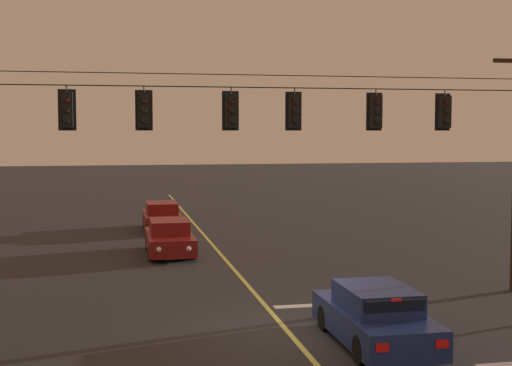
{
  "coord_description": "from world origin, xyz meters",
  "views": [
    {
      "loc": [
        -4.16,
        -16.6,
        4.96
      ],
      "look_at": [
        0.0,
        4.38,
        3.41
      ],
      "focal_mm": 50.14,
      "sensor_mm": 36.0,
      "label": 1
    }
  ],
  "objects_px": {
    "traffic_light_leftmost": "(67,110)",
    "traffic_light_left_inner": "(144,110)",
    "traffic_light_right_inner": "(295,111)",
    "traffic_light_rightmost": "(376,111)",
    "car_waiting_near_lane": "(375,317)",
    "car_oncoming_lead": "(169,238)",
    "car_oncoming_trailing": "(162,217)",
    "traffic_light_far_right": "(445,112)",
    "traffic_light_centre": "(231,110)"
  },
  "relations": [
    {
      "from": "traffic_light_left_inner",
      "to": "traffic_light_rightmost",
      "type": "bearing_deg",
      "value": 0.0
    },
    {
      "from": "traffic_light_far_right",
      "to": "traffic_light_right_inner",
      "type": "bearing_deg",
      "value": 180.0
    },
    {
      "from": "traffic_light_rightmost",
      "to": "traffic_light_leftmost",
      "type": "bearing_deg",
      "value": 180.0
    },
    {
      "from": "traffic_light_centre",
      "to": "car_oncoming_lead",
      "type": "height_order",
      "value": "traffic_light_centre"
    },
    {
      "from": "traffic_light_leftmost",
      "to": "car_oncoming_lead",
      "type": "relative_size",
      "value": 0.28
    },
    {
      "from": "traffic_light_far_right",
      "to": "car_oncoming_trailing",
      "type": "relative_size",
      "value": 0.28
    },
    {
      "from": "traffic_light_left_inner",
      "to": "traffic_light_centre",
      "type": "distance_m",
      "value": 2.43
    },
    {
      "from": "traffic_light_centre",
      "to": "traffic_light_right_inner",
      "type": "distance_m",
      "value": 1.85
    },
    {
      "from": "traffic_light_rightmost",
      "to": "car_oncoming_trailing",
      "type": "distance_m",
      "value": 17.55
    },
    {
      "from": "traffic_light_left_inner",
      "to": "traffic_light_right_inner",
      "type": "height_order",
      "value": "same"
    },
    {
      "from": "traffic_light_centre",
      "to": "traffic_light_far_right",
      "type": "bearing_deg",
      "value": 0.0
    },
    {
      "from": "traffic_light_centre",
      "to": "car_oncoming_lead",
      "type": "distance_m",
      "value": 10.13
    },
    {
      "from": "car_waiting_near_lane",
      "to": "car_oncoming_trailing",
      "type": "height_order",
      "value": "same"
    },
    {
      "from": "traffic_light_right_inner",
      "to": "car_oncoming_trailing",
      "type": "bearing_deg",
      "value": 99.87
    },
    {
      "from": "traffic_light_far_right",
      "to": "car_waiting_near_lane",
      "type": "relative_size",
      "value": 0.28
    },
    {
      "from": "traffic_light_leftmost",
      "to": "traffic_light_far_right",
      "type": "xyz_separation_m",
      "value": [
        10.98,
        0.0,
        0.0
      ]
    },
    {
      "from": "car_oncoming_trailing",
      "to": "traffic_light_leftmost",
      "type": "bearing_deg",
      "value": -102.52
    },
    {
      "from": "traffic_light_right_inner",
      "to": "car_waiting_near_lane",
      "type": "distance_m",
      "value": 6.69
    },
    {
      "from": "traffic_light_right_inner",
      "to": "car_oncoming_lead",
      "type": "distance_m",
      "value": 10.49
    },
    {
      "from": "traffic_light_left_inner",
      "to": "traffic_light_right_inner",
      "type": "distance_m",
      "value": 4.28
    },
    {
      "from": "traffic_light_rightmost",
      "to": "car_waiting_near_lane",
      "type": "relative_size",
      "value": 0.28
    },
    {
      "from": "traffic_light_right_inner",
      "to": "car_oncoming_lead",
      "type": "xyz_separation_m",
      "value": [
        -2.96,
        8.79,
        -4.9
      ]
    },
    {
      "from": "traffic_light_right_inner",
      "to": "traffic_light_leftmost",
      "type": "bearing_deg",
      "value": 180.0
    },
    {
      "from": "traffic_light_centre",
      "to": "car_waiting_near_lane",
      "type": "height_order",
      "value": "traffic_light_centre"
    },
    {
      "from": "traffic_light_leftmost",
      "to": "traffic_light_right_inner",
      "type": "height_order",
      "value": "same"
    },
    {
      "from": "traffic_light_leftmost",
      "to": "traffic_light_rightmost",
      "type": "height_order",
      "value": "same"
    },
    {
      "from": "traffic_light_far_right",
      "to": "car_oncoming_trailing",
      "type": "xyz_separation_m",
      "value": [
        -7.42,
        16.01,
        -4.9
      ]
    },
    {
      "from": "traffic_light_right_inner",
      "to": "traffic_light_rightmost",
      "type": "relative_size",
      "value": 1.0
    },
    {
      "from": "traffic_light_left_inner",
      "to": "car_waiting_near_lane",
      "type": "bearing_deg",
      "value": -41.46
    },
    {
      "from": "traffic_light_leftmost",
      "to": "car_oncoming_trailing",
      "type": "bearing_deg",
      "value": 77.48
    },
    {
      "from": "traffic_light_far_right",
      "to": "traffic_light_leftmost",
      "type": "bearing_deg",
      "value": 180.0
    },
    {
      "from": "traffic_light_leftmost",
      "to": "traffic_light_left_inner",
      "type": "distance_m",
      "value": 2.07
    },
    {
      "from": "traffic_light_right_inner",
      "to": "traffic_light_far_right",
      "type": "relative_size",
      "value": 1.0
    },
    {
      "from": "traffic_light_leftmost",
      "to": "traffic_light_right_inner",
      "type": "bearing_deg",
      "value": 0.0
    },
    {
      "from": "car_waiting_near_lane",
      "to": "car_oncoming_lead",
      "type": "distance_m",
      "value": 13.8
    },
    {
      "from": "car_oncoming_trailing",
      "to": "traffic_light_left_inner",
      "type": "bearing_deg",
      "value": -95.31
    },
    {
      "from": "traffic_light_left_inner",
      "to": "traffic_light_centre",
      "type": "xyz_separation_m",
      "value": [
        2.43,
        0.0,
        0.0
      ]
    },
    {
      "from": "traffic_light_rightmost",
      "to": "car_oncoming_lead",
      "type": "height_order",
      "value": "traffic_light_rightmost"
    },
    {
      "from": "car_oncoming_lead",
      "to": "car_oncoming_trailing",
      "type": "relative_size",
      "value": 1.0
    },
    {
      "from": "traffic_light_left_inner",
      "to": "traffic_light_centre",
      "type": "bearing_deg",
      "value": 0.0
    },
    {
      "from": "traffic_light_centre",
      "to": "traffic_light_right_inner",
      "type": "relative_size",
      "value": 1.0
    },
    {
      "from": "traffic_light_centre",
      "to": "car_waiting_near_lane",
      "type": "relative_size",
      "value": 0.28
    },
    {
      "from": "traffic_light_leftmost",
      "to": "car_oncoming_trailing",
      "type": "xyz_separation_m",
      "value": [
        3.55,
        16.01,
        -4.9
      ]
    },
    {
      "from": "car_oncoming_trailing",
      "to": "traffic_light_far_right",
      "type": "bearing_deg",
      "value": -65.13
    },
    {
      "from": "traffic_light_leftmost",
      "to": "traffic_light_left_inner",
      "type": "relative_size",
      "value": 1.0
    },
    {
      "from": "car_oncoming_trailing",
      "to": "traffic_light_right_inner",
      "type": "bearing_deg",
      "value": -80.13
    },
    {
      "from": "traffic_light_right_inner",
      "to": "traffic_light_rightmost",
      "type": "bearing_deg",
      "value": 0.0
    },
    {
      "from": "car_waiting_near_lane",
      "to": "car_oncoming_lead",
      "type": "xyz_separation_m",
      "value": [
        -3.76,
        13.27,
        -0.0
      ]
    },
    {
      "from": "car_oncoming_lead",
      "to": "car_waiting_near_lane",
      "type": "bearing_deg",
      "value": -74.2
    },
    {
      "from": "traffic_light_rightmost",
      "to": "car_waiting_near_lane",
      "type": "xyz_separation_m",
      "value": [
        -1.66,
        -4.48,
        -4.9
      ]
    }
  ]
}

